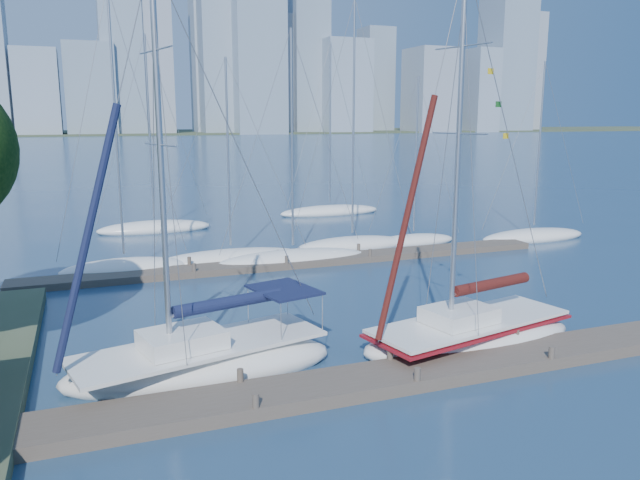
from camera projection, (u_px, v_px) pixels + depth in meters
name	position (u px, v px, depth m)	size (l,w,h in m)	color
ground	(403.00, 381.00, 19.65)	(700.00, 700.00, 0.00)	#162D48
near_dock	(403.00, 375.00, 19.61)	(26.00, 2.00, 0.40)	brown
far_dock	(299.00, 262.00, 34.99)	(30.00, 1.80, 0.36)	brown
far_shore	(101.00, 133.00, 313.41)	(800.00, 100.00, 1.50)	#38472D
sailboat_navy	(201.00, 345.00, 19.98)	(9.15, 4.82, 13.21)	white
sailboat_maroon	(470.00, 318.00, 22.48)	(8.85, 4.49, 13.69)	white
bg_boat_0	(125.00, 267.00, 33.22)	(6.83, 2.87, 14.89)	white
bg_boat_1	(231.00, 258.00, 35.69)	(8.88, 4.49, 11.72)	white
bg_boat_2	(293.00, 259.00, 35.38)	(9.07, 3.74, 13.19)	white
bg_boat_3	(352.00, 244.00, 39.30)	(7.75, 4.83, 15.41)	white
bg_boat_4	(413.00, 240.00, 40.84)	(6.12, 4.18, 10.96)	white
bg_boat_5	(533.00, 236.00, 42.16)	(8.14, 2.69, 12.06)	white
bg_boat_6	(155.00, 228.00, 45.27)	(8.39, 3.93, 14.15)	white
bg_boat_7	(330.00, 211.00, 53.28)	(9.17, 4.76, 14.54)	white
skyline	(137.00, 53.00, 285.00)	(504.17, 51.31, 111.91)	gray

